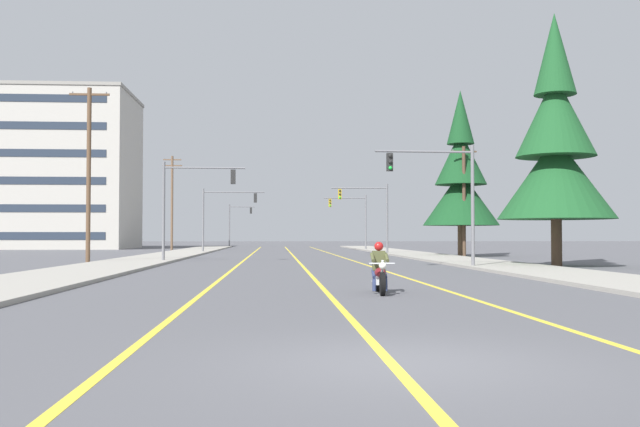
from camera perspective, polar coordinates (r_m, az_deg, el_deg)
ground_plane at (r=9.41m, az=6.77°, el=-11.77°), size 400.00×400.00×0.00m
lane_stripe_center at (r=54.16m, az=-2.05°, el=-3.51°), size 0.16×100.00×0.01m
lane_stripe_left at (r=54.18m, az=-5.79°, el=-3.50°), size 0.16×100.00×0.01m
lane_stripe_right at (r=54.38m, az=1.76°, el=-3.51°), size 0.16×100.00×0.01m
sidewalk_kerb_right at (r=50.52m, az=9.82°, el=-3.54°), size 4.40×110.00×0.14m
sidewalk_kerb_left at (r=49.85m, az=-13.34°, el=-3.54°), size 4.40×110.00×0.14m
motorcycle_with_rider at (r=20.31m, az=4.78°, el=-4.74°), size 0.70×2.19×1.46m
traffic_signal_near_right at (r=36.30m, az=9.92°, el=2.15°), size 5.08×0.50×6.20m
traffic_signal_near_left at (r=44.85m, az=-10.54°, el=1.41°), size 5.10×0.43×6.20m
traffic_signal_mid_right at (r=62.96m, az=4.09°, el=0.47°), size 5.00×0.46×6.20m
traffic_signal_mid_left at (r=69.48m, az=-7.88°, el=0.32°), size 6.00×0.37×6.20m
traffic_signal_far_right at (r=79.81m, az=2.70°, el=-0.02°), size 4.83×0.46×6.20m
traffic_signal_far_left at (r=104.15m, az=-6.69°, el=-0.46°), size 3.74×0.52×6.20m
utility_pole_left_near at (r=44.75m, az=-18.01°, el=3.23°), size 2.36×0.26×10.50m
utility_pole_right_far at (r=55.66m, az=11.44°, el=1.14°), size 2.01×0.26×8.50m
utility_pole_left_far at (r=79.35m, az=-11.75°, el=1.07°), size 2.15×0.26×10.34m
conifer_tree_right_verge_near at (r=39.84m, az=18.32°, el=4.87°), size 6.14×6.14×13.51m
conifer_tree_right_verge_far at (r=57.31m, az=11.20°, el=2.65°), size 5.98×5.98×13.16m
apartment_building_far_left_block at (r=96.57m, az=-20.33°, el=3.22°), size 19.18×15.11×19.76m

